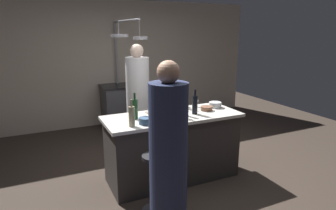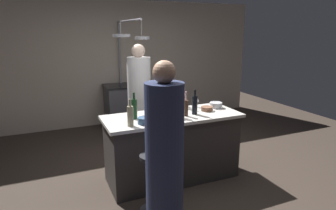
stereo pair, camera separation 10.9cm
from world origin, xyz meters
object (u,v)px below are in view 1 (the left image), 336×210
Objects in this scene: cutting_board at (159,113)px; guest_left at (168,159)px; wine_glass_near_right_guest at (180,111)px; bar_stool_left at (154,181)px; wine_glass_by_chef at (149,111)px; wine_bottle_dark at (195,104)px; wine_bottle_white at (132,116)px; chef at (138,103)px; stove_range at (122,106)px; pepper_mill at (187,108)px; wine_glass_near_left_guest at (196,100)px; wine_bottle_red at (135,109)px; wine_bottle_green at (178,107)px; wine_bottle_rose at (183,99)px; mixing_bowl_wooden at (206,108)px; mixing_bowl_steel at (215,105)px; mixing_bowl_blue at (146,121)px.

guest_left is at bearing -109.36° from cutting_board.
wine_glass_near_right_guest is (0.13, -0.33, 0.10)m from cutting_board.
bar_stool_left is 0.87m from wine_glass_by_chef.
wine_bottle_dark is 1.03× the size of wine_bottle_white.
guest_left is (-0.42, -2.07, -0.02)m from chef.
stove_range is at bearing 81.29° from guest_left.
wine_bottle_white is at bearing -171.82° from pepper_mill.
wine_glass_near_right_guest is (-0.49, -0.42, 0.00)m from wine_glass_near_left_guest.
wine_bottle_red reaches higher than wine_glass_by_chef.
wine_bottle_white is (-0.11, 0.40, 0.65)m from bar_stool_left.
pepper_mill is at bearing 28.01° from wine_glass_near_right_guest.
wine_bottle_green is (0.02, -2.55, 0.58)m from stove_range.
wine_bottle_red is at bearing -164.04° from wine_bottle_rose.
wine_glass_near_right_guest is 0.38m from wine_glass_by_chef.
chef is at bearing 120.36° from mixing_bowl_wooden.
cutting_board reaches higher than bar_stool_left.
wine_bottle_green is 0.73m from mixing_bowl_steel.
wine_bottle_rose reaches higher than bar_stool_left.
bar_stool_left is 4.21× the size of mixing_bowl_blue.
wine_bottle_dark reaches higher than cutting_board.
bar_stool_left is 0.71m from mixing_bowl_blue.
guest_left reaches higher than wine_glass_near_right_guest.
wine_glass_by_chef is 0.90× the size of mixing_bowl_blue.
wine_glass_by_chef is at bearing -140.45° from cutting_board.
mixing_bowl_steel is (1.25, 1.08, 0.14)m from guest_left.
wine_bottle_rose is 2.21× the size of wine_glass_by_chef.
wine_bottle_red is 0.56m from wine_glass_near_right_guest.
stove_range is at bearing 97.76° from wine_bottle_rose.
chef is at bearing 74.74° from mixing_bowl_blue.
wine_bottle_white is at bearing -103.30° from stove_range.
wine_bottle_green is 0.38m from wine_glass_by_chef.
mixing_bowl_steel is (1.25, 0.71, 0.56)m from bar_stool_left.
stove_range is 2.55m from mixing_bowl_wooden.
guest_left reaches higher than wine_bottle_white.
cutting_board is at bearing -91.44° from chef.
wine_glass_near_left_guest is (0.62, 0.09, 0.10)m from cutting_board.
mixing_bowl_steel is at bearing 23.57° from mixing_bowl_wooden.
wine_bottle_dark is at bearing -92.20° from wine_bottle_rose.
wine_bottle_dark reaches higher than mixing_bowl_steel.
stove_range is at bearing 78.19° from wine_bottle_red.
guest_left is 11.79× the size of wine_glass_near_right_guest.
chef is 1.28m from wine_glass_near_right_guest.
cutting_board is at bearing 15.23° from wine_bottle_red.
chef is 5.34× the size of wine_bottle_green.
wine_bottle_green reaches higher than wine_bottle_white.
wine_bottle_rose is at bearing 169.59° from wine_glass_near_left_guest.
wine_glass_near_right_guest is (0.11, -1.27, 0.18)m from chef.
mixing_bowl_blue is at bearing -170.51° from wine_bottle_dark.
guest_left is at bearing -100.76° from wine_glass_by_chef.
mixing_bowl_blue is (0.18, 0.02, -0.09)m from wine_bottle_white.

